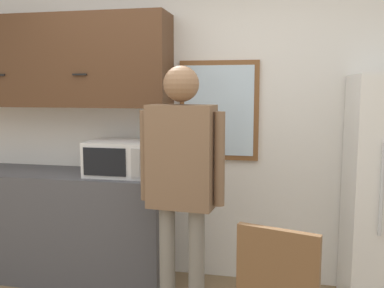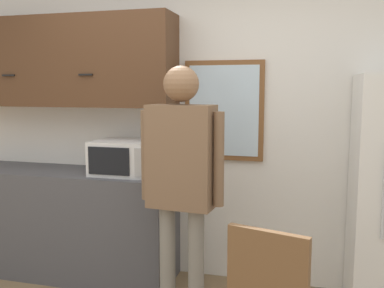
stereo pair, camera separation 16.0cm
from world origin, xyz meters
TOP-DOWN VIEW (x-y plane):
  - back_wall at (0.00, 1.76)m, footprint 6.00×0.06m
  - counter at (-1.16, 1.45)m, footprint 2.08×0.57m
  - upper_cabinets at (-1.16, 1.55)m, footprint 2.08×0.38m
  - microwave at (-0.51, 1.45)m, footprint 0.50×0.42m
  - person at (0.14, 0.93)m, footprint 0.59×0.26m
  - window at (0.27, 1.72)m, footprint 0.66×0.05m

SIDE VIEW (x-z plane):
  - counter at x=-1.16m, z-range 0.00..0.93m
  - microwave at x=-0.51m, z-range 0.93..1.21m
  - person at x=0.14m, z-range 0.21..1.99m
  - back_wall at x=0.00m, z-range 0.00..2.70m
  - window at x=0.27m, z-range 1.04..1.86m
  - upper_cabinets at x=-1.16m, z-range 1.48..2.24m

